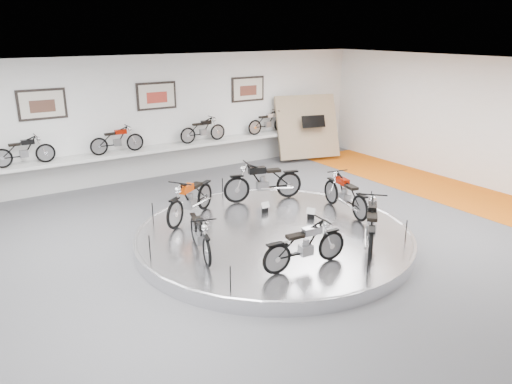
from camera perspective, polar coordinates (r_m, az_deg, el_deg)
floor at (r=11.52m, az=2.87°, el=-6.32°), size 16.00×16.00×0.00m
ceiling at (r=10.52m, az=3.22°, el=13.93°), size 16.00×16.00×0.00m
wall_back at (r=16.89m, az=-11.20°, el=8.38°), size 16.00×0.00×16.00m
wall_right at (r=16.76m, az=25.95°, el=6.83°), size 0.00×14.00×14.00m
orange_carpet_strip at (r=16.22m, az=22.75°, el=-0.38°), size 2.40×12.60×0.01m
dado_band at (r=17.17m, az=-10.88°, el=3.60°), size 15.68×0.04×1.10m
display_platform at (r=11.69m, az=2.01°, el=-5.14°), size 6.40×6.40×0.30m
platform_rim at (r=11.64m, az=2.02°, el=-4.60°), size 6.40×6.40×0.10m
shelf at (r=16.81m, az=-10.60°, el=4.89°), size 11.00×0.55×0.10m
poster_left at (r=15.80m, az=-23.26°, el=9.19°), size 1.35×0.06×0.88m
poster_center at (r=16.75m, az=-11.29°, el=10.72°), size 1.35×0.06×0.88m
poster_right at (r=18.33m, az=-0.92°, el=11.68°), size 1.35×0.06×0.88m
display_panel at (r=19.07m, az=5.89°, el=7.43°), size 2.56×1.52×2.30m
shelf_bike_a at (r=15.66m, az=-25.00°, el=4.08°), size 1.22×0.43×0.73m
shelf_bike_b at (r=16.23m, az=-15.58°, el=5.56°), size 1.22×0.43×0.73m
shelf_bike_c at (r=17.33m, az=-6.08°, el=6.90°), size 1.22×0.43×0.73m
shelf_bike_d at (r=18.69m, az=1.36°, el=7.82°), size 1.22×0.43×0.73m
bike_a at (r=12.82m, az=10.17°, el=-0.16°), size 0.90×1.79×1.00m
bike_b at (r=13.50m, az=0.83°, el=1.29°), size 1.99×1.13×1.11m
bike_c at (r=12.29m, az=-7.51°, el=-0.70°), size 1.85×1.53×1.06m
bike_d at (r=10.38m, az=-6.41°, el=-4.74°), size 0.92×1.63×0.91m
bike_e at (r=9.80m, az=5.63°, el=-6.02°), size 1.65×0.69×0.95m
bike_f at (r=10.89m, az=13.04°, el=-3.56°), size 1.73×1.71×1.06m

